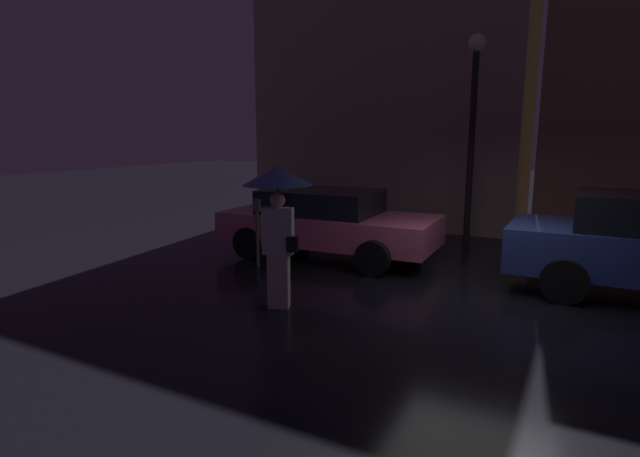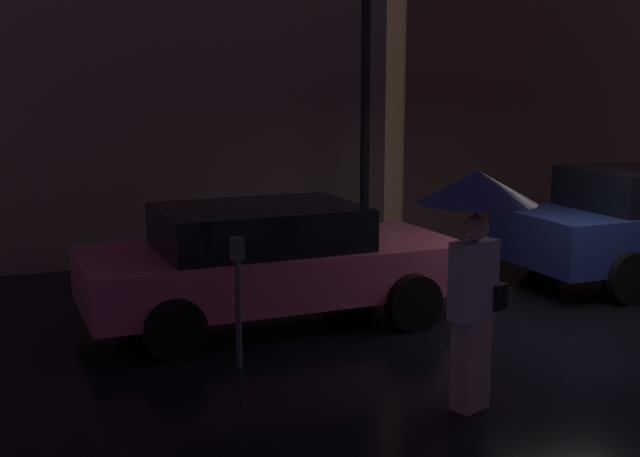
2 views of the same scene
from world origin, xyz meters
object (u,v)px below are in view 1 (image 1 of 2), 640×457
Objects in this scene: pedestrian_with_umbrella at (278,199)px; street_lamp_near at (473,110)px; parked_car_pink at (327,221)px; parking_meter at (257,225)px.

pedestrian_with_umbrella is 5.82m from street_lamp_near.
street_lamp_near is at bearing 44.79° from parked_car_pink.
parking_meter is at bearing -128.92° from street_lamp_near.
parked_car_pink is 1.55m from parking_meter.
pedestrian_with_umbrella is 0.45× the size of street_lamp_near.
street_lamp_near reaches higher than parking_meter.
parked_car_pink is 2.14× the size of pedestrian_with_umbrella.
pedestrian_with_umbrella is at bearing -77.04° from parked_car_pink.
street_lamp_near is (2.29, 2.42, 2.25)m from parked_car_pink.
parking_meter is (-1.55, 1.68, -0.78)m from pedestrian_with_umbrella.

